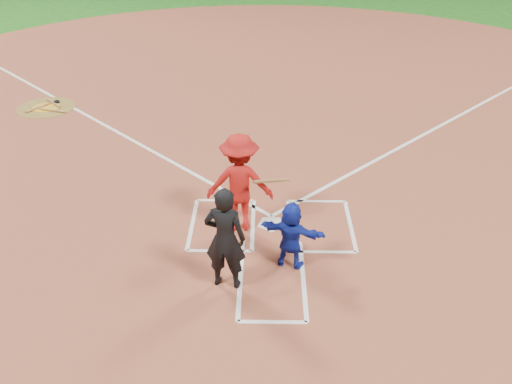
{
  "coord_description": "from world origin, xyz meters",
  "views": [
    {
      "loc": [
        -0.14,
        -9.56,
        6.36
      ],
      "look_at": [
        -0.3,
        -0.4,
        1.0
      ],
      "focal_mm": 40.0,
      "sensor_mm": 36.0,
      "label": 1
    }
  ],
  "objects_px": {
    "catcher": "(291,235)",
    "batter_at_plate": "(240,183)",
    "on_deck_circle": "(46,107)",
    "home_plate": "(271,224)",
    "umpire": "(225,239)"
  },
  "relations": [
    {
      "from": "catcher",
      "to": "batter_at_plate",
      "type": "height_order",
      "value": "batter_at_plate"
    },
    {
      "from": "on_deck_circle",
      "to": "catcher",
      "type": "relative_size",
      "value": 1.33
    },
    {
      "from": "home_plate",
      "to": "on_deck_circle",
      "type": "bearing_deg",
      "value": -42.72
    },
    {
      "from": "umpire",
      "to": "batter_at_plate",
      "type": "relative_size",
      "value": 0.95
    },
    {
      "from": "umpire",
      "to": "batter_at_plate",
      "type": "height_order",
      "value": "batter_at_plate"
    },
    {
      "from": "batter_at_plate",
      "to": "umpire",
      "type": "bearing_deg",
      "value": -95.37
    },
    {
      "from": "home_plate",
      "to": "batter_at_plate",
      "type": "distance_m",
      "value": 1.17
    },
    {
      "from": "on_deck_circle",
      "to": "batter_at_plate",
      "type": "xyz_separation_m",
      "value": [
        6.01,
        -6.21,
        0.99
      ]
    },
    {
      "from": "catcher",
      "to": "batter_at_plate",
      "type": "bearing_deg",
      "value": -33.6
    },
    {
      "from": "catcher",
      "to": "home_plate",
      "type": "bearing_deg",
      "value": -57.26
    },
    {
      "from": "catcher",
      "to": "umpire",
      "type": "height_order",
      "value": "umpire"
    },
    {
      "from": "home_plate",
      "to": "on_deck_circle",
      "type": "xyz_separation_m",
      "value": [
        -6.63,
        6.12,
        -0.0
      ]
    },
    {
      "from": "on_deck_circle",
      "to": "batter_at_plate",
      "type": "bearing_deg",
      "value": -45.91
    },
    {
      "from": "on_deck_circle",
      "to": "umpire",
      "type": "relative_size",
      "value": 0.9
    },
    {
      "from": "home_plate",
      "to": "catcher",
      "type": "xyz_separation_m",
      "value": [
        0.33,
        -1.3,
        0.63
      ]
    }
  ]
}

